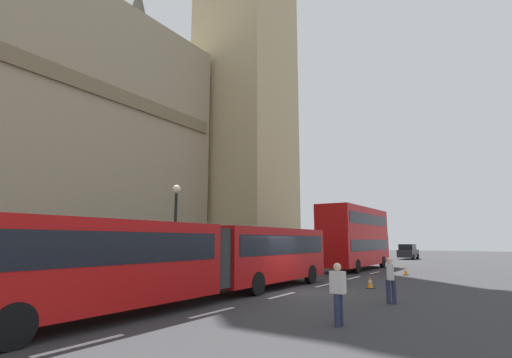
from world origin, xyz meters
name	(u,v)px	position (x,y,z in m)	size (l,w,h in m)	color
ground_plane	(297,292)	(0.00, 0.00, 0.00)	(160.00, 160.00, 0.00)	#333335
lane_centre_marking	(306,290)	(0.88, 0.00, 0.00)	(34.40, 0.16, 0.01)	silver
articulated_bus	(203,255)	(-4.28, 1.99, 1.75)	(18.35, 2.54, 2.90)	#B20F0F
double_decker_bus	(355,235)	(14.43, 2.00, 2.71)	(10.68, 2.54, 4.90)	#B20F0F
sedan_lead	(408,252)	(35.26, 2.25, 0.91)	(4.40, 1.86, 1.85)	black
traffic_cone_west	(337,286)	(0.59, -1.67, 0.28)	(0.36, 0.36, 0.58)	black
traffic_cone_middle	(370,282)	(3.04, -2.43, 0.28)	(0.36, 0.36, 0.58)	black
traffic_cone_east	(406,271)	(11.57, -2.32, 0.28)	(0.36, 0.36, 0.58)	black
street_lamp	(175,226)	(-1.31, 6.50, 3.06)	(0.44, 0.44, 5.27)	black
pedestrian_near_cones	(338,292)	(-5.68, -4.15, 0.91)	(0.36, 0.42, 1.69)	#262D4C
pedestrian_by_kerb	(390,278)	(-1.12, -4.44, 0.91)	(0.45, 0.35, 1.69)	#262D4C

